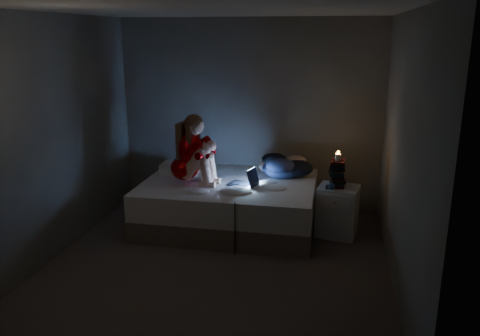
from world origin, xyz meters
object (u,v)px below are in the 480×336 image
(bed, at_px, (230,203))
(phone, at_px, (329,188))
(laptop, at_px, (243,176))
(woman, at_px, (184,148))
(nightstand, at_px, (337,211))
(candle, at_px, (338,157))

(bed, distance_m, phone, 1.29)
(bed, xyz_separation_m, laptop, (0.19, -0.12, 0.41))
(woman, bearing_deg, nightstand, 9.41)
(laptop, relative_size, phone, 2.39)
(bed, distance_m, candle, 1.49)
(woman, height_order, nightstand, woman)
(bed, relative_size, candle, 26.72)
(nightstand, bearing_deg, bed, -171.76)
(woman, xyz_separation_m, candle, (1.86, 0.09, -0.04))
(laptop, relative_size, nightstand, 0.54)
(laptop, height_order, nightstand, laptop)
(woman, height_order, candle, woman)
(bed, xyz_separation_m, nightstand, (1.35, -0.05, 0.01))
(laptop, xyz_separation_m, candle, (1.13, 0.08, 0.27))
(phone, bearing_deg, candle, 35.00)
(bed, height_order, laptop, laptop)
(phone, bearing_deg, laptop, 168.72)
(nightstand, bearing_deg, candle, 164.89)
(woman, xyz_separation_m, phone, (1.78, 0.00, -0.40))
(bed, relative_size, laptop, 6.38)
(phone, bearing_deg, bed, 163.32)
(woman, height_order, laptop, woman)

